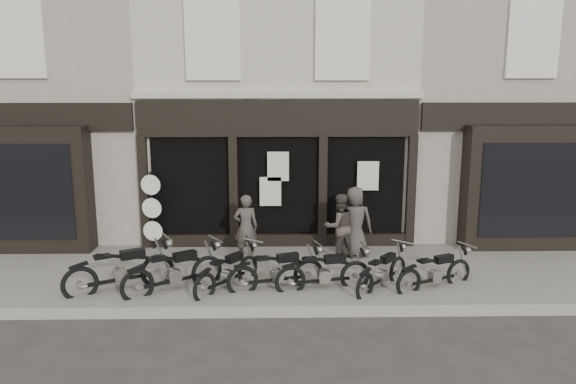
{
  "coord_description": "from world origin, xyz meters",
  "views": [
    {
      "loc": [
        -0.01,
        -11.31,
        4.46
      ],
      "look_at": [
        0.23,
        1.6,
        1.83
      ],
      "focal_mm": 35.0,
      "sensor_mm": 36.0,
      "label": 1
    }
  ],
  "objects_px": {
    "motorcycle_5": "(382,275)",
    "motorcycle_1": "(175,275)",
    "motorcycle_6": "(435,275)",
    "motorcycle_2": "(228,275)",
    "man_centre": "(339,226)",
    "motorcycle_3": "(277,274)",
    "man_left": "(246,227)",
    "motorcycle_0": "(121,274)",
    "advert_sign_post": "(152,214)",
    "man_right": "(355,222)",
    "motorcycle_4": "(324,275)"
  },
  "relations": [
    {
      "from": "motorcycle_2",
      "to": "motorcycle_3",
      "type": "relative_size",
      "value": 0.83
    },
    {
      "from": "advert_sign_post",
      "to": "man_centre",
      "type": "bearing_deg",
      "value": -0.41
    },
    {
      "from": "motorcycle_0",
      "to": "advert_sign_post",
      "type": "distance_m",
      "value": 2.86
    },
    {
      "from": "motorcycle_3",
      "to": "man_centre",
      "type": "height_order",
      "value": "man_centre"
    },
    {
      "from": "motorcycle_6",
      "to": "man_left",
      "type": "distance_m",
      "value": 4.57
    },
    {
      "from": "motorcycle_0",
      "to": "motorcycle_5",
      "type": "distance_m",
      "value": 5.49
    },
    {
      "from": "motorcycle_2",
      "to": "motorcycle_0",
      "type": "bearing_deg",
      "value": 127.82
    },
    {
      "from": "motorcycle_2",
      "to": "advert_sign_post",
      "type": "xyz_separation_m",
      "value": [
        -2.16,
        2.74,
        0.66
      ]
    },
    {
      "from": "man_centre",
      "to": "man_right",
      "type": "distance_m",
      "value": 0.43
    },
    {
      "from": "man_right",
      "to": "man_centre",
      "type": "bearing_deg",
      "value": 25.69
    },
    {
      "from": "motorcycle_0",
      "to": "motorcycle_4",
      "type": "distance_m",
      "value": 4.25
    },
    {
      "from": "man_centre",
      "to": "motorcycle_0",
      "type": "bearing_deg",
      "value": 4.66
    },
    {
      "from": "motorcycle_0",
      "to": "man_centre",
      "type": "distance_m",
      "value": 5.18
    },
    {
      "from": "man_left",
      "to": "man_centre",
      "type": "xyz_separation_m",
      "value": [
        2.27,
        0.03,
        0.0
      ]
    },
    {
      "from": "motorcycle_4",
      "to": "motorcycle_2",
      "type": "bearing_deg",
      "value": 164.87
    },
    {
      "from": "man_centre",
      "to": "advert_sign_post",
      "type": "xyz_separation_m",
      "value": [
        -4.71,
        0.84,
        0.12
      ]
    },
    {
      "from": "man_right",
      "to": "motorcycle_6",
      "type": "bearing_deg",
      "value": 129.58
    },
    {
      "from": "man_left",
      "to": "man_right",
      "type": "xyz_separation_m",
      "value": [
        2.66,
        0.18,
        0.07
      ]
    },
    {
      "from": "motorcycle_6",
      "to": "motorcycle_2",
      "type": "bearing_deg",
      "value": 153.47
    },
    {
      "from": "motorcycle_6",
      "to": "man_centre",
      "type": "relative_size",
      "value": 1.14
    },
    {
      "from": "motorcycle_0",
      "to": "motorcycle_2",
      "type": "xyz_separation_m",
      "value": [
        2.22,
        0.05,
        -0.07
      ]
    },
    {
      "from": "motorcycle_5",
      "to": "motorcycle_1",
      "type": "bearing_deg",
      "value": 132.14
    },
    {
      "from": "motorcycle_0",
      "to": "man_centre",
      "type": "bearing_deg",
      "value": -6.34
    },
    {
      "from": "man_centre",
      "to": "advert_sign_post",
      "type": "height_order",
      "value": "advert_sign_post"
    },
    {
      "from": "motorcycle_1",
      "to": "motorcycle_5",
      "type": "height_order",
      "value": "motorcycle_1"
    },
    {
      "from": "motorcycle_0",
      "to": "motorcycle_1",
      "type": "relative_size",
      "value": 1.07
    },
    {
      "from": "motorcycle_5",
      "to": "motorcycle_0",
      "type": "bearing_deg",
      "value": 131.22
    },
    {
      "from": "advert_sign_post",
      "to": "motorcycle_2",
      "type": "bearing_deg",
      "value": -42.19
    },
    {
      "from": "motorcycle_0",
      "to": "motorcycle_1",
      "type": "distance_m",
      "value": 1.12
    },
    {
      "from": "man_centre",
      "to": "advert_sign_post",
      "type": "bearing_deg",
      "value": -27.73
    },
    {
      "from": "man_centre",
      "to": "advert_sign_post",
      "type": "relative_size",
      "value": 0.75
    },
    {
      "from": "motorcycle_1",
      "to": "man_left",
      "type": "distance_m",
      "value": 2.48
    },
    {
      "from": "motorcycle_6",
      "to": "man_left",
      "type": "xyz_separation_m",
      "value": [
        -4.1,
        1.94,
        0.55
      ]
    },
    {
      "from": "motorcycle_2",
      "to": "man_centre",
      "type": "bearing_deg",
      "value": -16.73
    },
    {
      "from": "advert_sign_post",
      "to": "man_left",
      "type": "bearing_deg",
      "value": -9.92
    },
    {
      "from": "man_left",
      "to": "motorcycle_1",
      "type": "bearing_deg",
      "value": 50.25
    },
    {
      "from": "motorcycle_6",
      "to": "advert_sign_post",
      "type": "relative_size",
      "value": 0.86
    },
    {
      "from": "motorcycle_4",
      "to": "man_left",
      "type": "bearing_deg",
      "value": 119.09
    },
    {
      "from": "motorcycle_1",
      "to": "man_centre",
      "type": "bearing_deg",
      "value": -3.94
    },
    {
      "from": "motorcycle_5",
      "to": "man_left",
      "type": "distance_m",
      "value": 3.58
    },
    {
      "from": "motorcycle_3",
      "to": "motorcycle_4",
      "type": "relative_size",
      "value": 1.01
    },
    {
      "from": "motorcycle_0",
      "to": "motorcycle_1",
      "type": "bearing_deg",
      "value": -31.98
    },
    {
      "from": "motorcycle_0",
      "to": "man_left",
      "type": "bearing_deg",
      "value": 8.93
    },
    {
      "from": "motorcycle_1",
      "to": "motorcycle_6",
      "type": "distance_m",
      "value": 5.48
    },
    {
      "from": "motorcycle_3",
      "to": "motorcycle_6",
      "type": "height_order",
      "value": "motorcycle_3"
    },
    {
      "from": "motorcycle_1",
      "to": "motorcycle_6",
      "type": "height_order",
      "value": "motorcycle_1"
    },
    {
      "from": "motorcycle_3",
      "to": "man_left",
      "type": "relative_size",
      "value": 1.29
    },
    {
      "from": "man_right",
      "to": "advert_sign_post",
      "type": "bearing_deg",
      "value": -2.25
    },
    {
      "from": "man_centre",
      "to": "motorcycle_1",
      "type": "bearing_deg",
      "value": 11.34
    },
    {
      "from": "motorcycle_0",
      "to": "man_centre",
      "type": "height_order",
      "value": "man_centre"
    }
  ]
}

